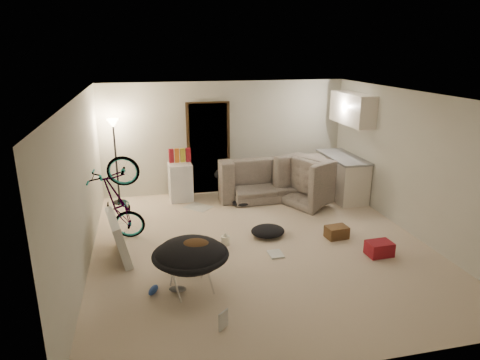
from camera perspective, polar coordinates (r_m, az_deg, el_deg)
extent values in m
cube|color=beige|center=(7.35, 2.70, -8.66)|extent=(5.50, 6.00, 0.02)
cube|color=white|center=(6.64, 3.00, 11.29)|extent=(5.50, 6.00, 0.02)
cube|color=beige|center=(9.74, -1.97, 5.71)|extent=(5.50, 0.02, 2.50)
cube|color=beige|center=(4.27, 13.98, -10.42)|extent=(5.50, 0.02, 2.50)
cube|color=beige|center=(6.71, -20.47, -0.73)|extent=(0.02, 6.00, 2.50)
cube|color=beige|center=(8.07, 22.09, 2.00)|extent=(0.02, 6.00, 2.50)
cube|color=black|center=(9.68, -4.24, 4.21)|extent=(0.85, 0.10, 2.04)
cube|color=#372513|center=(9.65, -4.21, 4.17)|extent=(0.97, 0.04, 2.10)
cylinder|color=black|center=(9.57, -15.73, -2.84)|extent=(0.28, 0.28, 0.03)
cylinder|color=black|center=(9.32, -16.14, 1.98)|extent=(0.04, 0.04, 1.70)
cone|color=#FFE0A5|center=(9.14, -16.60, 7.25)|extent=(0.24, 0.24, 0.18)
cube|color=silver|center=(9.77, 13.39, 0.38)|extent=(0.60, 1.50, 0.88)
cube|color=gray|center=(9.65, 13.58, 2.99)|extent=(0.64, 1.54, 0.04)
cube|color=silver|center=(9.51, 14.74, 9.17)|extent=(0.38, 1.40, 0.65)
imported|color=#353C36|center=(9.64, 3.82, -0.03)|extent=(2.36, 0.98, 0.68)
imported|color=#353C36|center=(9.37, 10.10, -0.57)|extent=(1.40, 1.47, 0.74)
imported|color=black|center=(7.61, -15.76, -4.93)|extent=(1.63, 0.87, 0.90)
imported|color=maroon|center=(5.32, -2.82, -19.56)|extent=(0.29, 0.30, 0.02)
cube|color=white|center=(9.36, -7.95, -0.25)|extent=(0.51, 0.51, 0.82)
cube|color=maroon|center=(9.19, -9.15, 3.20)|extent=(0.11, 0.08, 0.30)
cube|color=#BD5D17|center=(9.20, -8.41, 3.25)|extent=(0.10, 0.08, 0.30)
cube|color=gold|center=(9.21, -7.66, 3.29)|extent=(0.11, 0.09, 0.30)
cube|color=maroon|center=(9.22, -6.92, 3.34)|extent=(0.11, 0.08, 0.30)
cylinder|color=silver|center=(6.01, -6.52, -12.36)|extent=(0.69, 0.69, 0.48)
ellipsoid|color=black|center=(5.87, -6.62, -9.86)|extent=(0.96, 0.96, 0.41)
torus|color=black|center=(5.87, -6.62, -9.86)|extent=(1.04, 1.04, 0.08)
ellipsoid|color=#492F19|center=(5.80, -6.12, -8.98)|extent=(0.51, 0.44, 0.22)
ellipsoid|color=black|center=(9.36, -1.74, 0.75)|extent=(0.64, 0.56, 0.28)
cube|color=silver|center=(7.05, -15.90, -7.31)|extent=(0.44, 1.07, 0.70)
cube|color=brown|center=(7.73, 12.76, -6.79)|extent=(0.39, 0.30, 0.21)
cube|color=maroon|center=(7.29, 18.08, -8.69)|extent=(0.40, 0.30, 0.23)
cylinder|color=silver|center=(7.32, -1.97, -8.03)|extent=(0.15, 0.15, 0.15)
cone|color=silver|center=(7.27, -1.98, -7.28)|extent=(0.08, 0.08, 0.06)
cube|color=beige|center=(9.01, -5.57, -3.60)|extent=(0.66, 0.66, 0.01)
cube|color=#3055AE|center=(7.37, -5.67, -8.41)|extent=(0.31, 0.37, 0.03)
cube|color=silver|center=(7.01, 4.77, -9.81)|extent=(0.22, 0.29, 0.03)
ellipsoid|color=#3055AE|center=(9.24, -1.79, -2.68)|extent=(0.26, 0.12, 0.10)
ellipsoid|color=slate|center=(9.64, 0.15, -1.78)|extent=(0.26, 0.31, 0.11)
ellipsoid|color=#3055AE|center=(6.11, -11.48, -14.17)|extent=(0.19, 0.26, 0.09)
ellipsoid|color=slate|center=(6.08, -8.30, -14.19)|extent=(0.26, 0.15, 0.09)
ellipsoid|color=black|center=(7.62, 3.73, -6.80)|extent=(0.61, 0.53, 0.19)
ellipsoid|color=black|center=(9.05, 0.25, -3.00)|extent=(0.50, 0.47, 0.13)
ellipsoid|color=silver|center=(6.62, -6.63, -11.09)|extent=(0.58, 0.58, 0.14)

